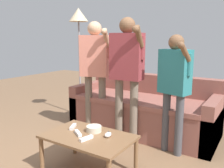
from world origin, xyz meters
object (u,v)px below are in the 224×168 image
at_px(coffee_table, 88,140).
at_px(floor_lamp, 79,24).
at_px(snack_bowl, 94,129).
at_px(player_center, 127,66).
at_px(couch, 144,111).
at_px(player_left, 95,64).
at_px(game_remote_nunchuk, 108,135).
at_px(player_right, 174,81).
at_px(game_remote_wand_spare, 73,127).
at_px(game_remote_wand_near, 86,138).
at_px(game_remote_wand_far, 78,133).

distance_m(coffee_table, floor_lamp, 2.28).
xyz_separation_m(snack_bowl, player_center, (-0.04, 0.76, 0.58)).
distance_m(couch, player_left, 1.01).
xyz_separation_m(game_remote_nunchuk, player_right, (0.38, 0.82, 0.46)).
distance_m(floor_lamp, player_right, 2.05).
height_order(floor_lamp, game_remote_wand_spare, floor_lamp).
xyz_separation_m(coffee_table, player_left, (-0.62, 0.96, 0.65)).
bearing_deg(player_center, game_remote_nunchuk, -73.33).
distance_m(coffee_table, game_remote_wand_near, 0.12).
xyz_separation_m(snack_bowl, game_remote_wand_spare, (-0.25, -0.04, -0.01)).
distance_m(player_left, player_right, 1.18).
bearing_deg(floor_lamp, game_remote_wand_near, -48.41).
bearing_deg(player_left, game_remote_wand_near, -57.61).
height_order(coffee_table, game_remote_wand_near, game_remote_wand_near).
xyz_separation_m(coffee_table, player_center, (-0.05, 0.87, 0.67)).
distance_m(floor_lamp, game_remote_wand_far, 2.21).
bearing_deg(player_right, coffee_table, -122.11).
distance_m(snack_bowl, player_left, 1.18).
relative_size(game_remote_nunchuk, game_remote_wand_far, 0.61).
bearing_deg(game_remote_wand_near, game_remote_wand_far, 159.79).
relative_size(game_remote_wand_far, game_remote_wand_spare, 0.97).
distance_m(game_remote_wand_near, game_remote_wand_far, 0.16).
bearing_deg(couch, floor_lamp, 178.80).
bearing_deg(floor_lamp, player_center, -23.60).
bearing_deg(game_remote_wand_far, couch, 87.43).
bearing_deg(game_remote_wand_far, game_remote_nunchuk, 21.55).
xyz_separation_m(couch, player_center, (-0.01, -0.51, 0.72)).
height_order(game_remote_nunchuk, game_remote_wand_near, game_remote_nunchuk).
xyz_separation_m(player_left, player_center, (0.56, -0.08, 0.02)).
bearing_deg(game_remote_nunchuk, game_remote_wand_near, -128.77).
distance_m(couch, snack_bowl, 1.28).
bearing_deg(game_remote_wand_spare, game_remote_nunchuk, 0.57).
distance_m(game_remote_nunchuk, player_right, 1.01).
bearing_deg(couch, player_right, -39.19).
xyz_separation_m(game_remote_nunchuk, floor_lamp, (-1.47, 1.33, 1.18)).
relative_size(player_center, game_remote_wand_near, 10.61).
distance_m(couch, game_remote_wand_near, 1.49).
distance_m(game_remote_nunchuk, floor_lamp, 2.31).
bearing_deg(player_right, couch, 140.81).
relative_size(snack_bowl, game_remote_nunchuk, 1.80).
xyz_separation_m(game_remote_wand_far, game_remote_wand_spare, (-0.16, 0.11, 0.00)).
distance_m(coffee_table, game_remote_wand_far, 0.13).
relative_size(floor_lamp, player_left, 1.17).
relative_size(floor_lamp, game_remote_wand_near, 12.20).
bearing_deg(player_right, player_left, 177.11).
bearing_deg(game_remote_wand_near, player_center, 95.99).
bearing_deg(game_remote_nunchuk, player_left, 132.41).
xyz_separation_m(game_remote_nunchuk, game_remote_wand_far, (-0.29, -0.11, -0.01)).
height_order(game_remote_nunchuk, player_left, player_left).
distance_m(player_right, game_remote_wand_spare, 1.26).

